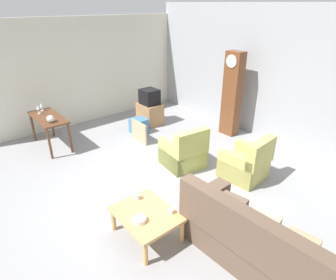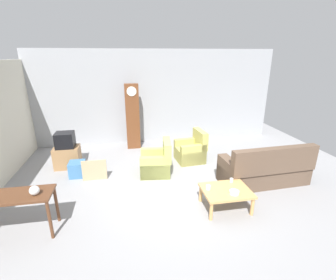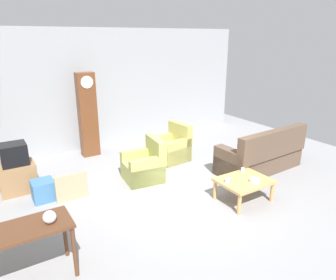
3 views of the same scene
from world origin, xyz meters
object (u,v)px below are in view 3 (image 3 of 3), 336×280
(coffee_table_wood, at_px, (244,183))
(glass_dome_cloche, at_px, (49,217))
(cup_blue_rimmed, at_px, (227,180))
(armchair_olive_far, at_px, (172,148))
(storage_box_blue, at_px, (43,190))
(tv_stand_cabinet, at_px, (18,178))
(grandfather_clock, at_px, (88,115))
(tv_crt, at_px, (14,154))
(couch_floral, at_px, (261,156))
(armchair_olive_near, at_px, (145,166))
(cup_white_porcelain, at_px, (243,170))
(framed_picture_leaning, at_px, (72,187))
(bowl_white_stacked, at_px, (255,180))
(console_table_dark, at_px, (17,238))

(coffee_table_wood, xyz_separation_m, glass_dome_cloche, (-3.50, -0.11, 0.49))
(glass_dome_cloche, bearing_deg, cup_blue_rimmed, 3.47)
(armchair_olive_far, relative_size, coffee_table_wood, 0.96)
(storage_box_blue, bearing_deg, glass_dome_cloche, -97.40)
(tv_stand_cabinet, distance_m, cup_blue_rimmed, 4.13)
(glass_dome_cloche, distance_m, cup_blue_rimmed, 3.17)
(storage_box_blue, bearing_deg, grandfather_clock, 49.88)
(coffee_table_wood, xyz_separation_m, cup_blue_rimmed, (-0.36, 0.08, 0.10))
(armchair_olive_far, distance_m, cup_blue_rimmed, 2.39)
(tv_crt, bearing_deg, glass_dome_cloche, -88.50)
(couch_floral, bearing_deg, armchair_olive_near, 158.29)
(tv_stand_cabinet, bearing_deg, armchair_olive_far, -3.56)
(coffee_table_wood, distance_m, grandfather_clock, 4.28)
(glass_dome_cloche, xyz_separation_m, cup_white_porcelain, (3.73, 0.39, -0.39))
(framed_picture_leaning, height_order, storage_box_blue, framed_picture_leaning)
(coffee_table_wood, bearing_deg, cup_blue_rimmed, 167.25)
(couch_floral, distance_m, armchair_olive_far, 2.16)
(bowl_white_stacked, bearing_deg, grandfather_clock, 113.34)
(storage_box_blue, xyz_separation_m, cup_white_porcelain, (3.45, -1.76, 0.27))
(storage_box_blue, bearing_deg, cup_white_porcelain, -27.00)
(grandfather_clock, height_order, framed_picture_leaning, grandfather_clock)
(coffee_table_wood, distance_m, storage_box_blue, 3.81)
(cup_blue_rimmed, bearing_deg, coffee_table_wood, -12.75)
(coffee_table_wood, xyz_separation_m, grandfather_clock, (-1.66, 3.88, 0.71))
(couch_floral, xyz_separation_m, console_table_dark, (-5.24, -0.85, 0.31))
(console_table_dark, xyz_separation_m, grandfather_clock, (2.22, 3.93, 0.42))
(tv_stand_cabinet, relative_size, glass_dome_cloche, 4.14)
(couch_floral, height_order, bowl_white_stacked, couch_floral)
(grandfather_clock, relative_size, cup_white_porcelain, 26.22)
(coffee_table_wood, height_order, cup_blue_rimmed, cup_blue_rimmed)
(console_table_dark, relative_size, tv_stand_cabinet, 1.91)
(cup_white_porcelain, bearing_deg, storage_box_blue, 153.00)
(armchair_olive_far, height_order, storage_box_blue, armchair_olive_far)
(framed_picture_leaning, bearing_deg, coffee_table_wood, -32.26)
(grandfather_clock, height_order, tv_crt, grandfather_clock)
(couch_floral, bearing_deg, console_table_dark, -170.81)
(armchair_olive_near, bearing_deg, glass_dome_cloche, -140.74)
(couch_floral, bearing_deg, storage_box_blue, 164.81)
(console_table_dark, xyz_separation_m, bowl_white_stacked, (3.98, -0.13, -0.20))
(framed_picture_leaning, xyz_separation_m, glass_dome_cloche, (-0.74, -1.85, 0.59))
(couch_floral, distance_m, tv_crt, 5.28)
(grandfather_clock, bearing_deg, coffee_table_wood, -66.80)
(couch_floral, xyz_separation_m, tv_stand_cabinet, (-4.92, 1.87, -0.06))
(framed_picture_leaning, relative_size, cup_blue_rimmed, 6.67)
(cup_blue_rimmed, bearing_deg, tv_stand_cabinet, 141.21)
(couch_floral, relative_size, cup_white_porcelain, 26.11)
(storage_box_blue, distance_m, cup_white_porcelain, 3.88)
(storage_box_blue, xyz_separation_m, glass_dome_cloche, (-0.28, -2.15, 0.66))
(framed_picture_leaning, relative_size, glass_dome_cloche, 3.65)
(couch_floral, distance_m, coffee_table_wood, 1.57)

